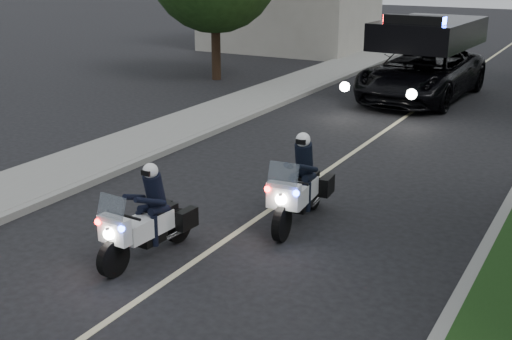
{
  "coord_description": "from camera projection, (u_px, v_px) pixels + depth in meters",
  "views": [
    {
      "loc": [
        5.63,
        -5.64,
        4.79
      ],
      "look_at": [
        0.02,
        4.43,
        1.0
      ],
      "focal_mm": 46.12,
      "sensor_mm": 36.0,
      "label": 1
    }
  ],
  "objects": [
    {
      "name": "ground",
      "position": [
        94.0,
        331.0,
        8.78
      ],
      "size": [
        120.0,
        120.0,
        0.0
      ],
      "primitive_type": "plane",
      "color": "black",
      "rests_on": "ground"
    },
    {
      "name": "curb_left",
      "position": [
        226.0,
        126.0,
        18.95
      ],
      "size": [
        0.2,
        60.0,
        0.15
      ],
      "primitive_type": "cube",
      "color": "gray",
      "rests_on": "ground"
    },
    {
      "name": "sidewalk_left",
      "position": [
        194.0,
        122.0,
        19.46
      ],
      "size": [
        2.0,
        60.0,
        0.16
      ],
      "primitive_type": "cube",
      "color": "gray",
      "rests_on": "ground"
    },
    {
      "name": "lane_marking",
      "position": [
        360.0,
        148.0,
        17.08
      ],
      "size": [
        0.12,
        50.0,
        0.01
      ],
      "primitive_type": "cube",
      "color": "#BFB78C",
      "rests_on": "ground"
    },
    {
      "name": "police_moto_left",
      "position": [
        149.0,
        257.0,
        10.92
      ],
      "size": [
        0.79,
        1.94,
        1.61
      ],
      "primitive_type": null,
      "rotation": [
        0.0,
        0.0,
        -0.07
      ],
      "color": "silver",
      "rests_on": "ground"
    },
    {
      "name": "police_moto_right",
      "position": [
        299.0,
        223.0,
        12.31
      ],
      "size": [
        0.9,
        2.09,
        1.73
      ],
      "primitive_type": null,
      "rotation": [
        0.0,
        0.0,
        0.09
      ],
      "color": "silver",
      "rests_on": "ground"
    },
    {
      "name": "police_suv",
      "position": [
        420.0,
        99.0,
        22.95
      ],
      "size": [
        3.32,
        6.62,
        3.15
      ],
      "primitive_type": "imported",
      "rotation": [
        0.0,
        0.0,
        -0.05
      ],
      "color": "black",
      "rests_on": "ground"
    },
    {
      "name": "bicycle",
      "position": [
        417.0,
        61.0,
        30.98
      ],
      "size": [
        0.91,
        1.98,
        1.0
      ],
      "primitive_type": "imported",
      "rotation": [
        0.0,
        0.0,
        0.13
      ],
      "color": "black",
      "rests_on": "ground"
    },
    {
      "name": "cyclist",
      "position": [
        417.0,
        61.0,
        30.98
      ],
      "size": [
        0.7,
        0.49,
        1.86
      ],
      "primitive_type": "imported",
      "rotation": [
        0.0,
        0.0,
        3.08
      ],
      "color": "black",
      "rests_on": "ground"
    },
    {
      "name": "tree_left_near",
      "position": [
        217.0,
        79.0,
        26.5
      ],
      "size": [
        5.24,
        5.24,
        8.52
      ],
      "primitive_type": null,
      "rotation": [
        0.0,
        0.0,
        -0.03
      ],
      "color": "#1F4216",
      "rests_on": "ground"
    },
    {
      "name": "tree_left_far",
      "position": [
        308.0,
        47.0,
        35.71
      ],
      "size": [
        6.59,
        6.59,
        10.55
      ],
      "primitive_type": null,
      "rotation": [
        0.0,
        0.0,
        0.04
      ],
      "color": "black",
      "rests_on": "ground"
    }
  ]
}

